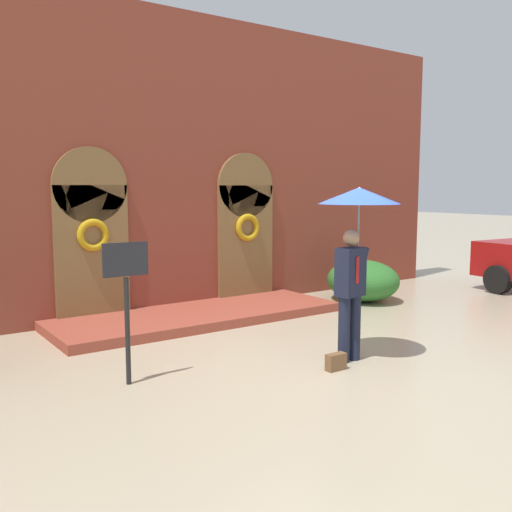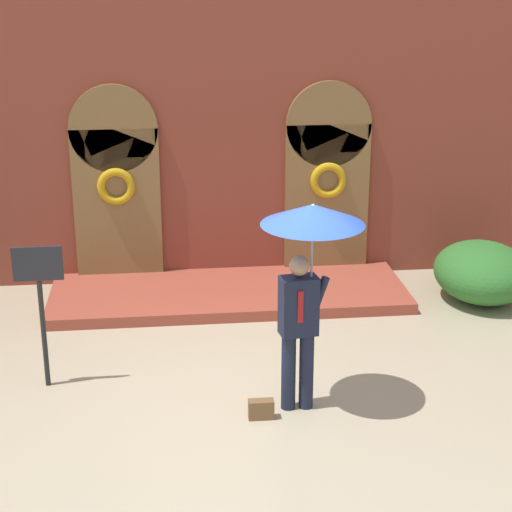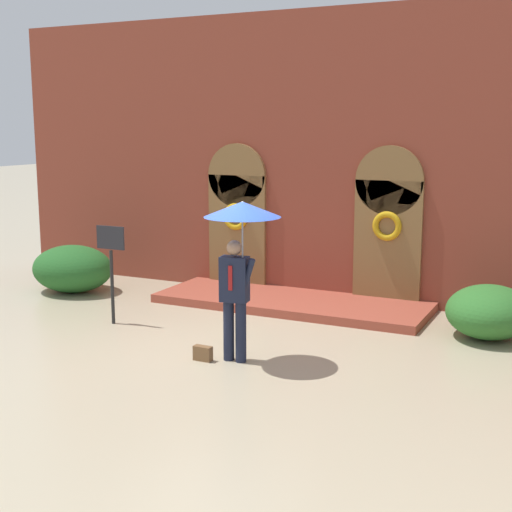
{
  "view_description": "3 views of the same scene",
  "coord_description": "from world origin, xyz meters",
  "px_view_note": "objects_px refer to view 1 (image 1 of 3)",
  "views": [
    {
      "loc": [
        -4.9,
        -5.71,
        2.36
      ],
      "look_at": [
        0.33,
        1.74,
        1.26
      ],
      "focal_mm": 40.0,
      "sensor_mm": 36.0,
      "label": 1
    },
    {
      "loc": [
        -0.9,
        -8.62,
        4.78
      ],
      "look_at": [
        0.2,
        1.25,
        1.29
      ],
      "focal_mm": 60.0,
      "sensor_mm": 36.0,
      "label": 2
    },
    {
      "loc": [
        5.14,
        -9.14,
        3.42
      ],
      "look_at": [
        0.09,
        1.32,
        1.28
      ],
      "focal_mm": 50.0,
      "sensor_mm": 36.0,
      "label": 3
    }
  ],
  "objects_px": {
    "shrub_right": "(363,280)",
    "person_with_umbrella": "(357,221)",
    "handbag": "(336,362)",
    "sign_post": "(126,289)"
  },
  "relations": [
    {
      "from": "person_with_umbrella",
      "to": "handbag",
      "type": "bearing_deg",
      "value": -159.18
    },
    {
      "from": "shrub_right",
      "to": "sign_post",
      "type": "bearing_deg",
      "value": -161.55
    },
    {
      "from": "handbag",
      "to": "sign_post",
      "type": "relative_size",
      "value": 0.16
    },
    {
      "from": "person_with_umbrella",
      "to": "shrub_right",
      "type": "distance_m",
      "value": 4.46
    },
    {
      "from": "person_with_umbrella",
      "to": "handbag",
      "type": "distance_m",
      "value": 1.89
    },
    {
      "from": "sign_post",
      "to": "shrub_right",
      "type": "relative_size",
      "value": 1.08
    },
    {
      "from": "shrub_right",
      "to": "handbag",
      "type": "bearing_deg",
      "value": -139.74
    },
    {
      "from": "handbag",
      "to": "person_with_umbrella",
      "type": "bearing_deg",
      "value": 21.54
    },
    {
      "from": "shrub_right",
      "to": "person_with_umbrella",
      "type": "bearing_deg",
      "value": -137.2
    },
    {
      "from": "person_with_umbrella",
      "to": "sign_post",
      "type": "bearing_deg",
      "value": 163.82
    }
  ]
}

